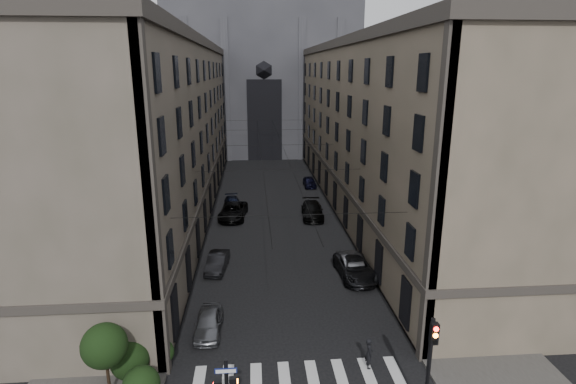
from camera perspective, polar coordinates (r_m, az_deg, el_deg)
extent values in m
cube|color=#383533|center=(54.00, -13.22, -1.94)|extent=(7.00, 80.00, 0.15)
cube|color=#383533|center=(54.84, 9.02, -1.45)|extent=(7.00, 80.00, 0.15)
cube|color=beige|center=(25.58, 1.42, -22.79)|extent=(11.00, 3.20, 0.01)
cube|color=#514B3E|center=(52.66, -17.07, 7.32)|extent=(13.00, 60.00, 18.00)
cube|color=#38332D|center=(52.28, -17.92, 17.55)|extent=(13.60, 60.60, 0.90)
cube|color=#38332D|center=(53.50, -16.67, 2.23)|extent=(13.40, 60.30, 0.50)
cube|color=brown|center=(53.76, 12.56, 7.78)|extent=(13.00, 60.00, 18.00)
cube|color=#38332D|center=(53.39, 13.17, 17.82)|extent=(13.60, 60.60, 0.90)
cube|color=#38332D|center=(54.58, 12.26, 2.78)|extent=(13.40, 60.30, 0.50)
cube|color=#2D2D33|center=(90.00, -3.28, 14.89)|extent=(34.00, 22.00, 30.00)
cube|color=black|center=(79.44, -2.99, 9.04)|extent=(6.00, 0.30, 14.00)
cube|color=orange|center=(20.97, -6.98, -22.77)|extent=(0.34, 0.24, 0.38)
cube|color=navy|center=(20.49, -7.90, -21.57)|extent=(0.95, 0.05, 0.24)
cylinder|color=black|center=(22.88, 17.40, -20.69)|extent=(0.20, 0.20, 5.20)
cube|color=black|center=(21.62, 18.07, -16.72)|extent=(0.34, 0.30, 1.00)
cylinder|color=#FF0C07|center=(21.33, 18.31, -16.20)|extent=(0.22, 0.05, 0.22)
cylinder|color=orange|center=(21.49, 18.23, -16.93)|extent=(0.22, 0.05, 0.22)
cylinder|color=black|center=(21.66, 18.16, -17.65)|extent=(0.22, 0.05, 0.22)
sphere|color=black|center=(24.70, -18.12, -22.20)|extent=(1.80, 1.80, 1.80)
sphere|color=black|center=(26.29, -19.45, -19.51)|extent=(2.00, 2.00, 2.00)
sphere|color=black|center=(26.94, -15.80, -19.00)|extent=(1.40, 1.40, 1.40)
cylinder|color=black|center=(25.35, -21.90, -20.67)|extent=(0.16, 0.16, 2.40)
sphere|color=black|center=(24.47, -22.29, -17.61)|extent=(2.20, 2.20, 2.20)
cylinder|color=black|center=(26.42, 0.40, -2.95)|extent=(14.00, 0.03, 0.03)
cylinder|color=black|center=(37.96, -1.16, 2.76)|extent=(14.00, 0.03, 0.03)
cylinder|color=black|center=(50.71, -2.04, 5.98)|extent=(14.00, 0.03, 0.03)
cylinder|color=black|center=(63.56, -2.57, 7.90)|extent=(14.00, 0.03, 0.03)
cylinder|color=black|center=(75.47, -2.91, 9.09)|extent=(14.00, 0.03, 0.03)
cylinder|color=black|center=(51.72, -3.53, 5.70)|extent=(0.03, 60.00, 0.03)
cylinder|color=black|center=(51.83, -0.64, 5.74)|extent=(0.03, 60.00, 0.03)
imported|color=slate|center=(29.26, -10.07, -16.00)|extent=(1.69, 4.03, 1.36)
imported|color=black|center=(37.23, -8.99, -8.78)|extent=(1.90, 4.25, 1.36)
imported|color=black|center=(49.25, -6.99, -2.43)|extent=(3.32, 6.12, 1.63)
imported|color=black|center=(52.79, -7.11, -1.41)|extent=(2.15, 4.51, 1.27)
imported|color=slate|center=(36.48, 8.11, -9.17)|extent=(1.83, 4.56, 1.47)
imported|color=black|center=(35.94, 8.53, -9.53)|extent=(2.83, 5.64, 1.53)
imported|color=black|center=(49.23, 3.11, -2.35)|extent=(2.58, 5.65, 1.60)
imported|color=black|center=(62.05, 2.75, 1.29)|extent=(1.61, 3.99, 1.36)
imported|color=black|center=(26.30, 10.25, -19.48)|extent=(0.44, 0.65, 1.77)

